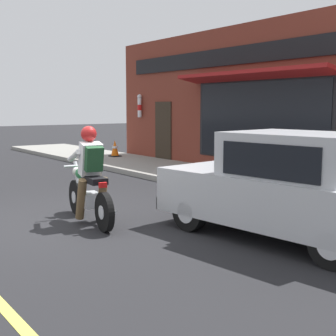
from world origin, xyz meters
TOP-DOWN VIEW (x-y plane):
  - ground_plane at (0.00, 0.00)m, footprint 80.00×80.00m
  - sidewalk_curb at (5.11, 3.00)m, footprint 2.60×22.00m
  - storefront_building at (6.64, 2.72)m, footprint 1.25×10.85m
  - motorcycle_with_rider at (0.44, -0.35)m, footprint 0.64×2.01m
  - car_hatchback at (2.29, -2.94)m, footprint 2.03×3.93m
  - traffic_cone at (5.41, 7.37)m, footprint 0.36×0.36m

SIDE VIEW (x-z plane):
  - ground_plane at x=0.00m, z-range 0.00..0.00m
  - sidewalk_curb at x=5.11m, z-range 0.00..0.14m
  - traffic_cone at x=5.41m, z-range 0.13..0.73m
  - motorcycle_with_rider at x=0.44m, z-range -0.13..1.49m
  - car_hatchback at x=2.29m, z-range -0.02..1.55m
  - storefront_building at x=6.64m, z-range 0.01..4.21m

